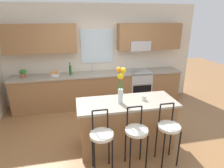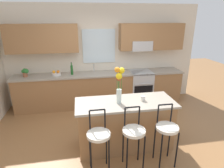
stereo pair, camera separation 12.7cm
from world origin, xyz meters
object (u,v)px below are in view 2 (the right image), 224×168
(bar_stool_far, at_px, (167,130))
(oven_range, at_px, (140,87))
(flower_vase, at_px, (119,82))
(bar_stool_near, at_px, (99,137))
(kitchen_island, at_px, (125,124))
(potted_plant_small, at_px, (25,72))
(bar_stool_middle, at_px, (134,134))
(fruit_bowl_oranges, at_px, (56,74))
(mug_ceramic, at_px, (143,98))
(bottle_olive_oil, at_px, (72,70))

(bar_stool_far, bearing_deg, oven_range, 81.78)
(flower_vase, bearing_deg, bar_stool_near, -128.18)
(bar_stool_far, bearing_deg, kitchen_island, 133.82)
(kitchen_island, xyz_separation_m, potted_plant_small, (-2.14, 1.91, 0.58))
(bar_stool_near, relative_size, bar_stool_middle, 1.00)
(flower_vase, bearing_deg, kitchen_island, 15.63)
(fruit_bowl_oranges, bearing_deg, bar_stool_far, -52.01)
(fruit_bowl_oranges, bearing_deg, kitchen_island, -53.97)
(oven_range, xyz_separation_m, mug_ceramic, (-0.58, -1.89, 0.51))
(bar_stool_middle, xyz_separation_m, flower_vase, (-0.13, 0.54, 0.68))
(oven_range, relative_size, bar_stool_far, 0.88)
(bar_stool_far, xyz_separation_m, bottle_olive_oil, (-1.53, 2.48, 0.42))
(fruit_bowl_oranges, relative_size, bottle_olive_oil, 0.73)
(bar_stool_middle, height_order, potted_plant_small, potted_plant_small)
(flower_vase, relative_size, fruit_bowl_oranges, 2.73)
(bar_stool_middle, relative_size, potted_plant_small, 4.78)
(bar_stool_far, xyz_separation_m, mug_ceramic, (-0.23, 0.57, 0.33))
(kitchen_island, bearing_deg, bar_stool_near, -133.82)
(flower_vase, height_order, fruit_bowl_oranges, flower_vase)
(kitchen_island, height_order, flower_vase, flower_vase)
(oven_range, distance_m, bar_stool_far, 2.49)
(oven_range, relative_size, bottle_olive_oil, 2.81)
(oven_range, bearing_deg, fruit_bowl_oranges, 179.38)
(kitchen_island, height_order, bar_stool_far, bar_stool_far)
(kitchen_island, distance_m, fruit_bowl_oranges, 2.41)
(flower_vase, height_order, potted_plant_small, flower_vase)
(kitchen_island, relative_size, potted_plant_small, 8.20)
(bar_stool_middle, bearing_deg, kitchen_island, 90.00)
(bar_stool_middle, relative_size, flower_vase, 1.59)
(kitchen_island, xyz_separation_m, mug_ceramic, (0.32, -0.00, 0.50))
(bar_stool_near, height_order, flower_vase, flower_vase)
(bar_stool_far, relative_size, bottle_olive_oil, 3.18)
(kitchen_island, xyz_separation_m, flower_vase, (-0.13, -0.04, 0.85))
(bottle_olive_oil, bearing_deg, mug_ceramic, -55.62)
(bar_stool_near, xyz_separation_m, potted_plant_small, (-1.59, 2.48, 0.41))
(fruit_bowl_oranges, distance_m, bottle_olive_oil, 0.41)
(mug_ceramic, bearing_deg, bar_stool_middle, -119.45)
(bar_stool_far, height_order, mug_ceramic, bar_stool_far)
(bottle_olive_oil, bearing_deg, bar_stool_near, -80.09)
(bar_stool_far, bearing_deg, bar_stool_near, 180.00)
(kitchen_island, distance_m, potted_plant_small, 2.93)
(mug_ceramic, distance_m, fruit_bowl_oranges, 2.57)
(oven_range, relative_size, mug_ceramic, 10.22)
(bar_stool_near, xyz_separation_m, bar_stool_middle, (0.55, 0.00, 0.00))
(flower_vase, xyz_separation_m, potted_plant_small, (-2.01, 1.94, -0.27))
(kitchen_island, height_order, mug_ceramic, mug_ceramic)
(oven_range, relative_size, bar_stool_middle, 0.88)
(flower_vase, bearing_deg, bottle_olive_oil, 113.76)
(flower_vase, xyz_separation_m, mug_ceramic, (0.45, 0.03, -0.35))
(bar_stool_near, height_order, bar_stool_middle, same)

